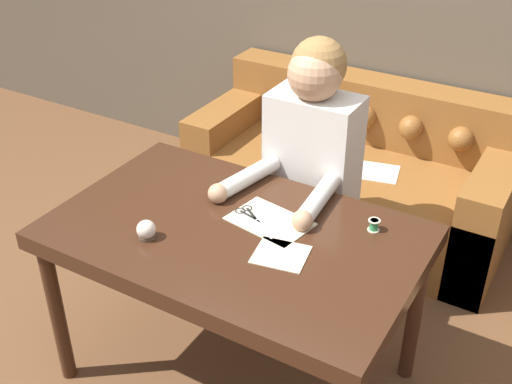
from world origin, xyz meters
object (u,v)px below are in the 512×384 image
at_px(couch, 352,176).
at_px(person, 310,181).
at_px(scissors, 252,216).
at_px(pin_cushion, 146,230).
at_px(dining_table, 235,246).
at_px(thread_spool, 374,225).

distance_m(couch, person, 0.86).
relative_size(person, scissors, 5.51).
bearing_deg(scissors, pin_cushion, -129.84).
bearing_deg(person, dining_table, -93.49).
relative_size(dining_table, person, 1.03).
height_order(dining_table, pin_cushion, pin_cushion).
bearing_deg(couch, person, -82.57).
bearing_deg(dining_table, pin_cushion, -140.08).
height_order(dining_table, thread_spool, thread_spool).
xyz_separation_m(scissors, thread_spool, (0.43, 0.15, 0.02)).
height_order(dining_table, scissors, scissors).
bearing_deg(person, couch, 97.43).
distance_m(thread_spool, pin_cushion, 0.83).
height_order(couch, person, person).
relative_size(scissors, thread_spool, 5.31).
bearing_deg(scissors, couch, 93.68).
height_order(dining_table, couch, couch).
height_order(couch, thread_spool, thread_spool).
relative_size(couch, thread_spool, 38.34).
relative_size(person, thread_spool, 29.25).
height_order(dining_table, person, person).
bearing_deg(couch, pin_cushion, -96.64).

